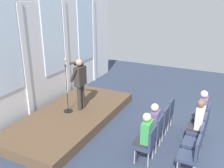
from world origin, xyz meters
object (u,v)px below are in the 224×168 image
Objects in this scene: chair_r1_c2 at (200,129)px; audience_r1_c2 at (197,121)px; audience_r0_c0 at (145,135)px; chair_r1_c0 at (191,154)px; mic_stand at (68,102)px; chair_r0_c3 at (167,112)px; audience_r1_c3 at (201,111)px; audience_r0_c1 at (152,124)px; chair_r0_c2 at (162,121)px; chair_r0_c0 at (147,143)px; speaker at (80,81)px; chair_r1_c1 at (196,140)px; chair_r1_c3 at (203,119)px; chair_r0_c1 at (155,131)px.

audience_r1_c2 is (-0.00, 0.08, 0.21)m from chair_r1_c2.
chair_r1_c0 is (0.00, -1.10, -0.19)m from audience_r0_c0.
audience_r0_c0 is (-0.97, -2.90, 0.10)m from mic_stand.
audience_r1_c2 is at bearing -123.32° from chair_r0_c3.
chair_r1_c2 is 0.66m from audience_r1_c3.
mic_stand reaches higher than audience_r0_c0.
chair_r0_c3 is 0.96m from audience_r1_c3.
mic_stand is 1.21× the size of audience_r0_c1.
chair_r0_c2 is (1.23, -0.08, -0.19)m from audience_r0_c0.
audience_r0_c1 reaches higher than chair_r1_c2.
chair_r0_c0 is 1.01m from chair_r1_c0.
speaker is at bearing 63.29° from audience_r0_c0.
audience_r1_c2 is at bearing 3.74° from chair_r1_c0.
mic_stand is at bearing 106.29° from chair_r0_c3.
chair_r1_c2 is at bearing 0.00° from chair_r1_c1.
audience_r0_c0 is 1.39× the size of chair_r1_c3.
audience_r1_c3 is at bearing -90.00° from chair_r0_c3.
chair_r1_c3 is at bearing -41.78° from audience_r0_c1.
chair_r1_c0 is at bearing -103.69° from mic_stand.
chair_r0_c3 is (0.51, -2.72, -0.73)m from speaker.
chair_r1_c1 is at bearing -90.00° from audience_r0_c1.
audience_r0_c1 reaches higher than chair_r0_c1.
chair_r0_c1 and chair_r0_c3 have the same top height.
speaker is 1.78× the size of chair_r1_c2.
chair_r0_c2 is (1.23, 0.00, 0.00)m from chair_r0_c0.
speaker is at bearing 79.18° from chair_r1_c1.
audience_r0_c1 is 1.37× the size of chair_r1_c0.
audience_r1_c2 is at bearing 172.56° from chair_r1_c3.
audience_r1_c2 is at bearing -56.68° from chair_r0_c1.
chair_r0_c2 is 1.00× the size of chair_r1_c0.
audience_r1_c2 is (1.23, 0.08, 0.21)m from chair_r1_c0.
chair_r1_c3 is (1.84, -1.10, -0.19)m from audience_r0_c0.
audience_r0_c0 is (-1.33, -2.64, -0.54)m from speaker.
chair_r1_c1 is at bearing -172.56° from audience_r1_c2.
chair_r1_c3 is (0.61, 0.00, 0.00)m from chair_r1_c2.
speaker reaches higher than chair_r0_c1.
chair_r0_c1 is 0.73× the size of audience_r0_c1.
chair_r0_c0 is 0.70× the size of audience_r1_c2.
audience_r0_c1 is 1.27m from chair_r1_c0.
chair_r0_c1 is at bearing -104.70° from speaker.
chair_r1_c3 is (1.23, 0.00, 0.00)m from chair_r1_c1.
speaker is 1.25× the size of audience_r1_c2.
mic_stand reaches higher than audience_r1_c2.
chair_r0_c3 is (1.23, -0.08, -0.18)m from audience_r0_c1.
speaker is at bearing 74.86° from audience_r0_c1.
speaker is at bearing -35.75° from mic_stand.
mic_stand is at bearing 83.14° from chair_r0_c1.
audience_r1_c3 is at bearing -37.31° from chair_r0_c1.
chair_r1_c2 is (-0.61, -1.01, 0.00)m from chair_r0_c3.
speaker is 1.30× the size of audience_r0_c1.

